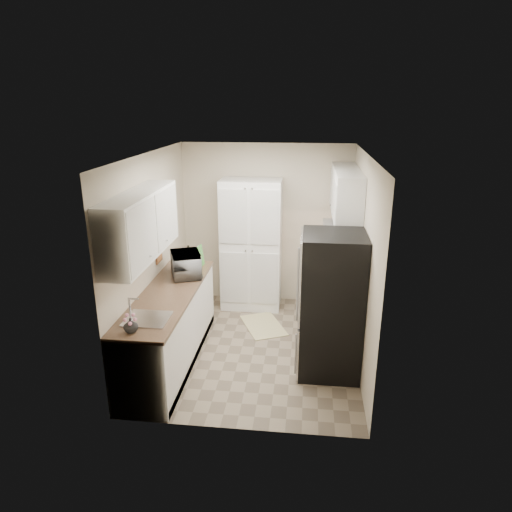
{
  "coord_description": "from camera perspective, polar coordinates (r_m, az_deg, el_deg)",
  "views": [
    {
      "loc": [
        0.62,
        -5.28,
        3.07
      ],
      "look_at": [
        0.0,
        0.15,
        1.22
      ],
      "focal_mm": 32.0,
      "sensor_mm": 36.0,
      "label": 1
    }
  ],
  "objects": [
    {
      "name": "ground",
      "position": [
        6.14,
        -0.19,
        -11.3
      ],
      "size": [
        3.2,
        3.2,
        0.0
      ],
      "primitive_type": "plane",
      "color": "#7A6B56",
      "rests_on": "ground"
    },
    {
      "name": "room_shell",
      "position": [
        5.5,
        -0.41,
        3.48
      ],
      "size": [
        2.64,
        3.24,
        2.52
      ],
      "color": "beige",
      "rests_on": "ground"
    },
    {
      "name": "pantry_cabinet",
      "position": [
        6.96,
        -0.59,
        1.4
      ],
      "size": [
        0.9,
        0.55,
        2.0
      ],
      "primitive_type": "cube",
      "color": "white",
      "rests_on": "ground"
    },
    {
      "name": "base_cabinet_left",
      "position": [
        5.75,
        -10.68,
        -8.89
      ],
      "size": [
        0.6,
        2.3,
        0.88
      ],
      "primitive_type": "cube",
      "color": "white",
      "rests_on": "ground"
    },
    {
      "name": "countertop_left",
      "position": [
        5.55,
        -10.96,
        -4.68
      ],
      "size": [
        0.63,
        2.33,
        0.04
      ],
      "primitive_type": "cube",
      "color": "brown",
      "rests_on": "base_cabinet_left"
    },
    {
      "name": "base_cabinet_right",
      "position": [
        7.0,
        9.04,
        -3.63
      ],
      "size": [
        0.6,
        0.8,
        0.88
      ],
      "primitive_type": "cube",
      "color": "white",
      "rests_on": "ground"
    },
    {
      "name": "countertop_right",
      "position": [
        6.84,
        9.24,
        -0.06
      ],
      "size": [
        0.63,
        0.83,
        0.04
      ],
      "primitive_type": "cube",
      "color": "brown",
      "rests_on": "base_cabinet_right"
    },
    {
      "name": "electric_range",
      "position": [
        6.25,
        9.19,
        -6.08
      ],
      "size": [
        0.71,
        0.78,
        1.13
      ],
      "color": "#B7B7BC",
      "rests_on": "ground"
    },
    {
      "name": "refrigerator",
      "position": [
        5.36,
        9.36,
        -6.03
      ],
      "size": [
        0.7,
        0.72,
        1.7
      ],
      "primitive_type": "cube",
      "color": "#B7B7BC",
      "rests_on": "ground"
    },
    {
      "name": "microwave",
      "position": [
        5.99,
        -8.7,
        -1.04
      ],
      "size": [
        0.53,
        0.63,
        0.3
      ],
      "primitive_type": "imported",
      "rotation": [
        0.0,
        0.0,
        1.95
      ],
      "color": "#A8A9AD",
      "rests_on": "countertop_left"
    },
    {
      "name": "wine_bottle",
      "position": [
        6.28,
        -8.4,
        -0.17
      ],
      "size": [
        0.07,
        0.07,
        0.28
      ],
      "primitive_type": "cylinder",
      "color": "black",
      "rests_on": "countertop_left"
    },
    {
      "name": "flower_vase",
      "position": [
        4.68,
        -15.4,
        -8.35
      ],
      "size": [
        0.17,
        0.17,
        0.15
      ],
      "primitive_type": "imported",
      "rotation": [
        0.0,
        0.0,
        0.22
      ],
      "color": "silver",
      "rests_on": "countertop_left"
    },
    {
      "name": "cutting_board",
      "position": [
        6.29,
        -7.02,
        -0.07
      ],
      "size": [
        0.04,
        0.23,
        0.28
      ],
      "primitive_type": "cube",
      "rotation": [
        0.0,
        0.0,
        -0.1
      ],
      "color": "green",
      "rests_on": "countertop_left"
    },
    {
      "name": "toaster_oven",
      "position": [
        6.81,
        9.94,
        1.08
      ],
      "size": [
        0.36,
        0.44,
        0.24
      ],
      "primitive_type": "cube",
      "rotation": [
        0.0,
        0.0,
        0.09
      ],
      "color": "silver",
      "rests_on": "countertop_right"
    },
    {
      "name": "fruit_basket",
      "position": [
        6.76,
        10.21,
        2.52
      ],
      "size": [
        0.3,
        0.3,
        0.12
      ],
      "primitive_type": null,
      "rotation": [
        0.0,
        0.0,
        0.05
      ],
      "color": "orange",
      "rests_on": "toaster_oven"
    },
    {
      "name": "kitchen_mat",
      "position": [
        6.67,
        0.92,
        -8.67
      ],
      "size": [
        0.77,
        0.91,
        0.01
      ],
      "primitive_type": "cube",
      "rotation": [
        0.0,
        0.0,
        0.42
      ],
      "color": "#CEC186",
      "rests_on": "ground"
    }
  ]
}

